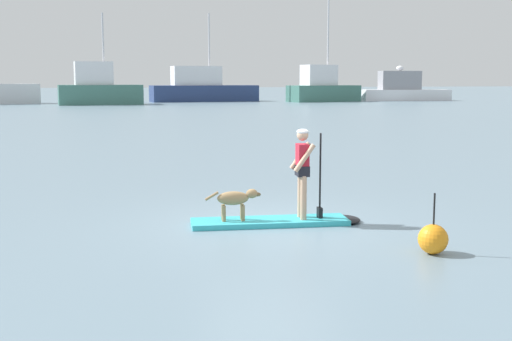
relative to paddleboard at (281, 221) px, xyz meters
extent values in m
plane|color=slate|center=(-0.22, 0.03, -0.05)|extent=(400.00, 400.00, 0.00)
cube|color=#33B2BF|center=(-0.22, 0.03, 0.00)|extent=(3.04, 1.10, 0.10)
ellipsoid|color=black|center=(1.25, -0.15, 0.00)|extent=(0.64, 0.78, 0.10)
cylinder|color=tan|center=(0.41, 0.08, 0.47)|extent=(0.12, 0.12, 0.84)
cylinder|color=tan|center=(0.38, -0.17, 0.47)|extent=(0.12, 0.12, 0.84)
cube|color=black|center=(0.39, -0.05, 0.97)|extent=(0.26, 0.38, 0.20)
cube|color=#B21E2D|center=(0.39, -0.05, 1.18)|extent=(0.24, 0.36, 0.59)
sphere|color=tan|center=(0.39, -0.05, 1.65)|extent=(0.22, 0.22, 0.22)
ellipsoid|color=white|center=(0.39, -0.05, 1.71)|extent=(0.23, 0.23, 0.11)
cylinder|color=tan|center=(0.42, 0.14, 1.23)|extent=(0.43, 0.14, 0.54)
cylinder|color=tan|center=(0.37, -0.23, 1.23)|extent=(0.43, 0.14, 0.54)
cylinder|color=black|center=(0.74, -0.09, 0.86)|extent=(0.04, 0.04, 1.63)
cube|color=black|center=(0.74, -0.09, 0.15)|extent=(0.10, 0.19, 0.20)
ellipsoid|color=#997A51|center=(-0.92, 0.11, 0.48)|extent=(0.62, 0.29, 0.26)
ellipsoid|color=#997A51|center=(-0.56, 0.07, 0.55)|extent=(0.24, 0.18, 0.18)
ellipsoid|color=brown|center=(-0.46, 0.05, 0.53)|extent=(0.13, 0.09, 0.08)
cylinder|color=#997A51|center=(-1.32, 0.15, 0.53)|extent=(0.27, 0.08, 0.18)
cylinder|color=#997A51|center=(-0.73, 0.16, 0.20)|extent=(0.07, 0.07, 0.30)
cylinder|color=#997A51|center=(-0.75, 0.01, 0.20)|extent=(0.07, 0.07, 0.30)
cylinder|color=#997A51|center=(-1.09, 0.20, 0.20)|extent=(0.07, 0.07, 0.30)
cylinder|color=#997A51|center=(-1.11, 0.05, 0.20)|extent=(0.07, 0.07, 0.30)
cube|color=#3F7266|center=(-1.21, 61.16, 1.00)|extent=(8.89, 3.93, 2.10)
cube|color=silver|center=(-1.87, 61.16, 3.28)|extent=(4.06, 2.79, 2.46)
cylinder|color=silver|center=(-0.78, 61.16, 5.84)|extent=(0.20, 0.20, 7.58)
cylinder|color=silver|center=(-1.87, 61.16, 3.25)|extent=(3.05, 0.32, 0.14)
cube|color=navy|center=(11.36, 67.84, 0.93)|extent=(13.15, 4.30, 1.96)
cube|color=silver|center=(10.39, 67.84, 3.06)|extent=(5.98, 2.98, 2.31)
cylinder|color=silver|center=(12.01, 67.84, 6.22)|extent=(0.20, 0.20, 8.63)
cylinder|color=silver|center=(10.39, 67.84, 3.11)|extent=(4.54, 0.42, 0.14)
cube|color=#3F7266|center=(25.35, 63.76, 0.93)|extent=(9.42, 5.02, 1.96)
cube|color=silver|center=(24.68, 63.76, 3.14)|extent=(4.45, 3.16, 2.46)
cylinder|color=silver|center=(25.80, 63.76, 7.35)|extent=(0.20, 0.20, 10.88)
cylinder|color=silver|center=(24.68, 63.76, 3.11)|extent=(3.09, 0.84, 0.14)
cube|color=white|center=(36.45, 64.06, 0.65)|extent=(11.46, 4.07, 1.40)
cube|color=gray|center=(35.61, 64.06, 2.52)|extent=(5.25, 2.67, 2.33)
ellipsoid|color=white|center=(35.61, 64.06, 4.03)|extent=(0.90, 0.90, 0.60)
sphere|color=orange|center=(1.66, -2.69, 0.19)|extent=(0.47, 0.47, 0.47)
cylinder|color=black|center=(1.66, -2.69, 0.67)|extent=(0.03, 0.03, 0.50)
camera|label=1|loc=(-3.68, -11.72, 2.69)|focal=46.16mm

